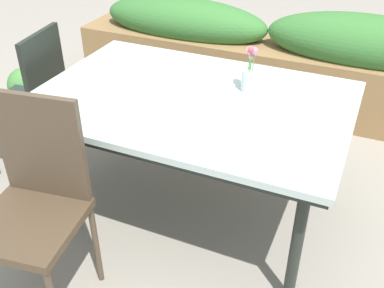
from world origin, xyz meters
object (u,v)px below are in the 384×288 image
at_px(dining_table, 192,107).
at_px(planter_box, 267,58).
at_px(potted_plant, 27,95).
at_px(chair_near_left, 35,197).
at_px(chair_end_left, 34,95).
at_px(flower_vase, 250,73).

relative_size(dining_table, planter_box, 0.50).
distance_m(dining_table, potted_plant, 1.67).
distance_m(chair_near_left, chair_end_left, 1.07).
height_order(flower_vase, planter_box, flower_vase).
distance_m(chair_end_left, flower_vase, 1.35).
distance_m(chair_near_left, potted_plant, 1.74).
distance_m(dining_table, planter_box, 1.50).
bearing_deg(chair_near_left, dining_table, -122.79).
bearing_deg(flower_vase, chair_near_left, -121.62).
xyz_separation_m(dining_table, potted_plant, (-1.55, 0.44, -0.45)).
xyz_separation_m(chair_near_left, planter_box, (0.38, 2.27, -0.18)).
xyz_separation_m(chair_near_left, chair_end_left, (-0.70, 0.81, -0.05)).
relative_size(chair_end_left, potted_plant, 2.11).
height_order(chair_near_left, flower_vase, chair_near_left).
distance_m(dining_table, flower_vase, 0.34).
bearing_deg(chair_near_left, flower_vase, -129.85).
relative_size(planter_box, potted_plant, 7.19).
bearing_deg(chair_end_left, flower_vase, -90.11).
distance_m(dining_table, chair_end_left, 1.07).
height_order(chair_near_left, planter_box, chair_near_left).
bearing_deg(flower_vase, potted_plant, 171.88).
xyz_separation_m(flower_vase, planter_box, (-0.23, 1.29, -0.45)).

